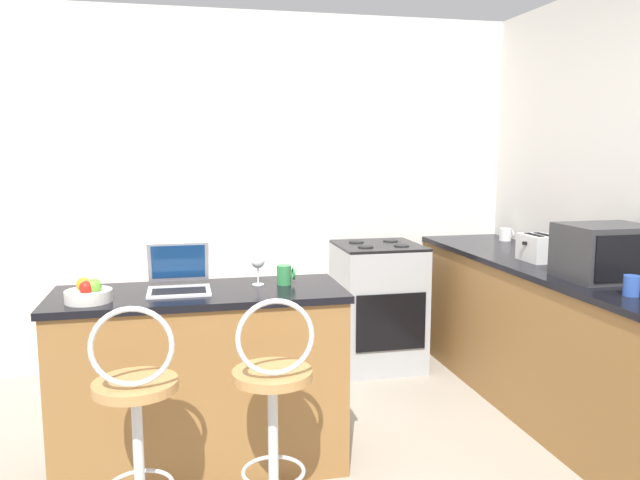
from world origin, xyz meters
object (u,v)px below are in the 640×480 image
Objects in this scene: microwave at (606,252)px; mug_red at (539,246)px; bar_stool_far at (273,419)px; laptop at (179,278)px; bar_stool_near at (137,432)px; fruit_bowl at (89,293)px; stove_range at (378,305)px; toaster at (538,248)px; wine_glass_short at (258,263)px; mug_green at (285,275)px; mug_blue at (632,286)px; mug_white at (506,234)px.

mug_red is at bearing 81.25° from microwave.
bar_stool_far is 10.19× the size of mug_red.
bar_stool_near is at bearing -105.94° from laptop.
fruit_bowl is 2.87m from mug_red.
stove_range is 1.22m from mug_red.
fruit_bowl is at bearing 115.89° from bar_stool_near.
microwave is 4.48× the size of mug_red.
toaster is 0.33m from mug_red.
bar_stool_near is 1.03m from wine_glass_short.
bar_stool_near is 1.07m from mug_green.
bar_stool_near is at bearing -179.43° from mug_blue.
mug_white is 0.66× the size of wine_glass_short.
microwave reaches higher than mug_blue.
laptop is 3.03× the size of mug_white.
microwave is at bearing -98.04° from mug_white.
mug_green is at bearing 10.41° from fruit_bowl.
fruit_bowl is 3.13m from mug_white.
bar_stool_near is 10.21× the size of mug_green.
wine_glass_short is (-1.83, 0.26, -0.03)m from microwave.
stove_range is (1.61, 1.83, -0.02)m from bar_stool_near.
fruit_bowl is at bearing 178.48° from microwave.
microwave reaches higher than bar_stool_near.
mug_green is (0.71, 0.63, 0.49)m from bar_stool_near.
fruit_bowl is at bearing 149.45° from bar_stool_far.
wine_glass_short is at bearing 159.79° from mug_blue.
mug_blue reaches higher than stove_range.
laptop is at bearing -139.87° from stove_range.
mug_red is (1.83, 0.60, -0.00)m from mug_green.
bar_stool_far is 0.81m from mug_green.
stove_range is 9.40× the size of mug_blue.
toaster reaches higher than mug_green.
mug_green is (0.53, 0.00, -0.01)m from laptop.
toaster is 1.56× the size of wine_glass_short.
laptop is 2.19m from mug_blue.
laptop is 3.17× the size of mug_red.
toaster is 1.28m from stove_range.
mug_green is 2.23m from mug_white.
bar_stool_near is at bearing -145.46° from mug_white.
microwave is (2.23, -0.24, 0.09)m from laptop.
bar_stool_near is at bearing -138.48° from mug_green.
mug_green is 1.00× the size of mug_red.
stove_range is 8.82× the size of mug_white.
mug_blue is (-0.08, -0.93, -0.03)m from toaster.
mug_white is (2.05, 1.80, 0.49)m from bar_stool_far.
bar_stool_far is at bearing 0.00° from bar_stool_near.
fruit_bowl is 2.13× the size of mug_blue.
laptop is at bearing 120.82° from bar_stool_far.
mug_green is 1.92m from mug_red.
bar_stool_near is at bearing -154.17° from mug_red.
mug_blue is (2.28, 0.02, 0.49)m from bar_stool_near.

